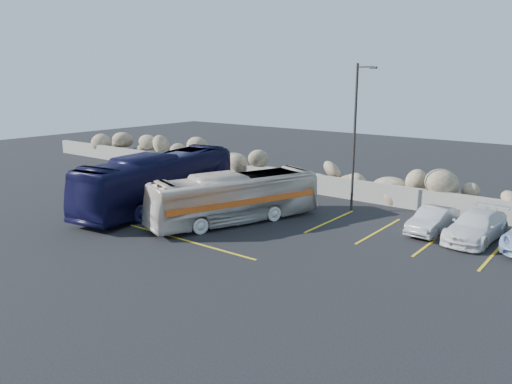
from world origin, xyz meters
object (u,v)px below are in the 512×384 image
Objects in this scene: car_c at (476,226)px; tour_coach at (159,181)px; vintage_bus at (235,198)px; car_b at (433,220)px; lamppost at (355,134)px.

tour_coach is at bearing -158.49° from car_c.
car_b is (8.65, 4.44, -0.67)m from vintage_bus.
tour_coach reaches higher than car_b.
car_b is 0.81× the size of car_c.
tour_coach is 16.65m from car_c.
car_c is at bearing 8.92° from tour_coach.
lamppost reaches higher than tour_coach.
tour_coach is at bearing -155.37° from vintage_bus.
car_b is at bearing -174.25° from car_c.
vintage_bus reaches higher than car_b.
lamppost is at bearing 76.50° from vintage_bus.
lamppost is 6.20m from car_b.
tour_coach is 3.05× the size of car_b.
lamppost reaches higher than car_b.
car_b is at bearing 47.77° from vintage_bus.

